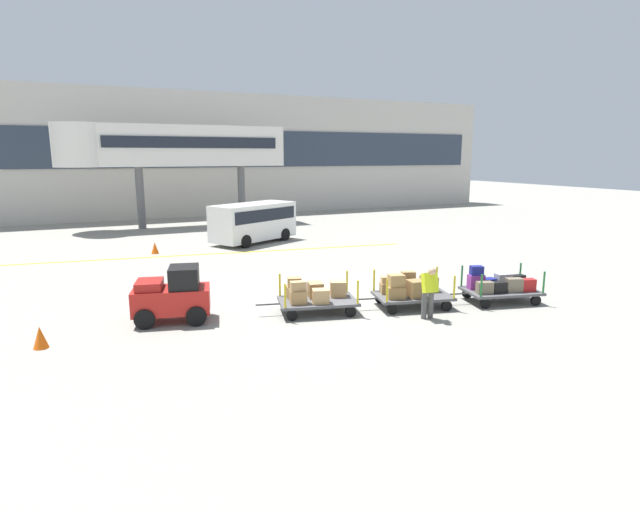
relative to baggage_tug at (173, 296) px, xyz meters
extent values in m
plane|color=gray|center=(4.64, 0.09, -0.75)|extent=(120.00, 120.00, 0.00)
cube|color=yellow|center=(3.59, 9.48, -0.75)|extent=(18.70, 2.86, 0.01)
cube|color=#BCB7AD|center=(4.64, 26.09, 3.91)|extent=(55.57, 2.40, 9.33)
cube|color=#2D3847|center=(4.64, 24.84, 4.38)|extent=(52.79, 0.12, 2.80)
cube|color=silver|center=(4.62, 20.09, 4.48)|extent=(12.13, 2.20, 2.60)
cylinder|color=silver|center=(-2.04, 20.09, 4.48)|extent=(3.00, 3.00, 2.60)
cube|color=#1E232D|center=(4.62, 18.95, 4.68)|extent=(10.92, 0.08, 0.70)
cylinder|color=#59595B|center=(1.29, 20.09, 1.21)|extent=(0.50, 0.50, 3.93)
cylinder|color=#59595B|center=(7.96, 20.09, 1.21)|extent=(0.50, 0.50, 3.93)
cube|color=red|center=(-0.03, 0.01, -0.12)|extent=(2.30, 1.57, 0.70)
cube|color=black|center=(0.32, -0.08, 0.53)|extent=(1.01, 1.15, 0.60)
cube|color=#A51B16|center=(-0.59, 0.15, 0.35)|extent=(0.90, 1.08, 0.24)
cylinder|color=black|center=(-0.57, 0.68, -0.47)|extent=(0.59, 0.31, 0.56)
cylinder|color=black|center=(-0.82, -0.34, -0.47)|extent=(0.59, 0.31, 0.56)
cylinder|color=black|center=(0.76, 0.35, -0.47)|extent=(0.59, 0.31, 0.56)
cylinder|color=black|center=(0.50, -0.66, -0.47)|extent=(0.59, 0.31, 0.56)
cube|color=#4C4C4F|center=(4.04, -1.00, -0.39)|extent=(2.57, 1.91, 0.08)
cylinder|color=gold|center=(3.17, -0.12, 0.00)|extent=(0.06, 0.06, 0.70)
cylinder|color=gold|center=(2.86, -1.37, 0.00)|extent=(0.06, 0.06, 0.70)
cylinder|color=gold|center=(5.23, -0.63, 0.00)|extent=(0.06, 0.06, 0.70)
cylinder|color=gold|center=(4.92, -1.88, 0.00)|extent=(0.06, 0.06, 0.70)
cylinder|color=black|center=(3.35, -0.22, -0.59)|extent=(0.33, 0.17, 0.32)
cylinder|color=black|center=(3.06, -1.37, -0.59)|extent=(0.33, 0.17, 0.32)
cylinder|color=black|center=(5.02, -0.63, -0.59)|extent=(0.33, 0.17, 0.32)
cylinder|color=black|center=(4.74, -1.78, -0.59)|extent=(0.33, 0.17, 0.32)
cylinder|color=#333333|center=(2.59, -0.64, -0.41)|extent=(0.69, 0.22, 0.05)
cube|color=olive|center=(3.50, -0.50, -0.18)|extent=(0.52, 0.56, 0.35)
cube|color=#A87F4C|center=(3.37, -1.12, -0.16)|extent=(0.55, 0.50, 0.39)
cube|color=#9E7A4C|center=(4.10, -0.71, -0.12)|extent=(0.53, 0.58, 0.46)
cube|color=tan|center=(3.97, -1.36, -0.14)|extent=(0.57, 0.51, 0.42)
cube|color=tan|center=(4.78, -0.90, -0.11)|extent=(0.60, 0.59, 0.48)
cube|color=#A87F4C|center=(3.50, -0.50, 0.14)|extent=(0.48, 0.44, 0.28)
cube|color=tan|center=(3.37, -1.12, 0.17)|extent=(0.49, 0.33, 0.27)
cube|color=#4C4C4F|center=(6.96, -1.72, -0.39)|extent=(2.57, 1.91, 0.08)
cylinder|color=gold|center=(6.08, -0.84, 0.00)|extent=(0.06, 0.06, 0.70)
cylinder|color=gold|center=(5.77, -2.09, 0.00)|extent=(0.06, 0.06, 0.70)
cylinder|color=gold|center=(8.14, -1.35, 0.00)|extent=(0.06, 0.06, 0.70)
cylinder|color=gold|center=(7.83, -2.60, 0.00)|extent=(0.06, 0.06, 0.70)
cylinder|color=black|center=(6.26, -0.94, -0.59)|extent=(0.33, 0.17, 0.32)
cylinder|color=black|center=(5.98, -2.09, -0.59)|extent=(0.33, 0.17, 0.32)
cylinder|color=black|center=(7.94, -1.35, -0.59)|extent=(0.33, 0.17, 0.32)
cylinder|color=black|center=(7.65, -2.50, -0.59)|extent=(0.33, 0.17, 0.32)
cylinder|color=#333333|center=(5.50, -1.36, -0.41)|extent=(0.69, 0.22, 0.05)
cube|color=#9E7A4C|center=(6.36, -1.24, -0.19)|extent=(0.59, 0.55, 0.33)
cube|color=olive|center=(6.26, -1.83, -0.17)|extent=(0.65, 0.61, 0.37)
cube|color=tan|center=(7.02, -1.37, -0.19)|extent=(0.47, 0.49, 0.32)
cube|color=olive|center=(6.89, -1.98, -0.10)|extent=(0.55, 0.53, 0.51)
cube|color=olive|center=(7.68, -1.56, -0.12)|extent=(0.56, 0.56, 0.47)
cube|color=tan|center=(6.36, -1.24, 0.08)|extent=(0.52, 0.42, 0.20)
cube|color=#A87F4C|center=(6.26, -1.83, 0.19)|extent=(0.52, 0.44, 0.36)
cube|color=#9E7A4C|center=(7.02, -1.37, 0.13)|extent=(0.49, 0.38, 0.33)
cube|color=#4C4C4F|center=(9.87, -2.44, -0.39)|extent=(2.57, 1.91, 0.08)
cylinder|color=#237033|center=(9.00, -1.56, 0.00)|extent=(0.06, 0.06, 0.70)
cylinder|color=#237033|center=(8.69, -2.81, 0.00)|extent=(0.06, 0.06, 0.70)
cylinder|color=#237033|center=(11.05, -2.07, 0.00)|extent=(0.06, 0.06, 0.70)
cylinder|color=#237033|center=(10.74, -3.32, 0.00)|extent=(0.06, 0.06, 0.70)
cylinder|color=black|center=(9.17, -1.66, -0.59)|extent=(0.33, 0.17, 0.32)
cylinder|color=black|center=(8.89, -2.81, -0.59)|extent=(0.33, 0.17, 0.32)
cylinder|color=black|center=(10.85, -2.07, -0.59)|extent=(0.33, 0.17, 0.32)
cylinder|color=black|center=(10.56, -3.22, -0.59)|extent=(0.33, 0.17, 0.32)
cylinder|color=#333333|center=(8.41, -2.08, -0.41)|extent=(0.69, 0.22, 0.05)
cube|color=#8C338C|center=(9.21, -2.00, -0.12)|extent=(0.55, 0.40, 0.46)
cube|color=#726651|center=(9.06, -2.56, -0.17)|extent=(0.55, 0.41, 0.37)
cube|color=navy|center=(9.68, -2.03, -0.20)|extent=(0.52, 0.41, 0.30)
cube|color=black|center=(9.52, -2.68, -0.18)|extent=(0.49, 0.36, 0.35)
cube|color=#99999E|center=(10.17, -2.20, -0.13)|extent=(0.54, 0.41, 0.45)
cube|color=#726651|center=(10.05, -2.79, -0.14)|extent=(0.56, 0.43, 0.44)
cube|color=black|center=(10.69, -2.28, -0.17)|extent=(0.58, 0.31, 0.36)
cube|color=red|center=(10.50, -2.90, -0.16)|extent=(0.54, 0.41, 0.39)
cube|color=navy|center=(9.21, -2.00, 0.25)|extent=(0.46, 0.39, 0.29)
cylinder|color=#4C4C4C|center=(6.58, -2.81, -0.34)|extent=(0.16, 0.16, 0.82)
cylinder|color=#4C4C4C|center=(6.78, -2.86, -0.34)|extent=(0.16, 0.16, 0.82)
cube|color=#D1E51E|center=(6.66, -2.93, 0.33)|extent=(0.49, 0.50, 0.61)
sphere|color=tan|center=(6.63, -3.05, 0.70)|extent=(0.22, 0.22, 0.22)
cube|color=white|center=(6.17, 11.85, 0.39)|extent=(5.14, 3.87, 1.90)
cube|color=black|center=(6.17, 11.85, 0.79)|extent=(4.82, 3.73, 0.64)
cylinder|color=black|center=(5.24, 10.40, -0.41)|extent=(0.71, 0.52, 0.68)
cylinder|color=black|center=(7.89, 11.75, -0.41)|extent=(0.71, 0.52, 0.68)
cone|color=#EA590F|center=(0.87, 10.79, -0.48)|extent=(0.36, 0.36, 0.55)
cone|color=#EA590F|center=(-3.30, -0.72, -0.48)|extent=(0.36, 0.36, 0.55)
camera|label=1|loc=(-2.09, -14.29, 3.89)|focal=28.56mm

